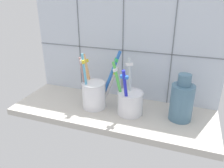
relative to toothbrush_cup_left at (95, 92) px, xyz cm
name	(u,v)px	position (x,y,z in cm)	size (l,w,h in cm)	color
counter_slab	(112,112)	(5.98, -0.49, -6.09)	(64.00, 22.00, 2.00)	#BCB7AD
tile_wall_back	(124,39)	(5.98, 11.51, 15.41)	(64.00, 2.20, 45.00)	silver
toothbrush_cup_left	(95,92)	(0.00, 0.00, 0.00)	(13.26, 9.01, 18.31)	white
toothbrush_cup_right	(130,101)	(11.86, -0.20, -0.92)	(9.97, 9.23, 16.76)	silver
ceramic_vase	(182,101)	(26.79, 1.29, 0.94)	(6.58, 6.58, 14.12)	slate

